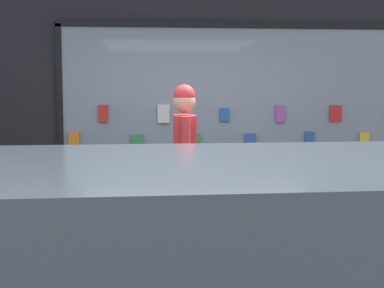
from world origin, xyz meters
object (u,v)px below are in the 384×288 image
object	(u,v)px
display_table_left	(58,175)
person_browsing	(184,154)
display_table_right	(325,178)
small_dog	(148,237)

from	to	relation	value
display_table_left	person_browsing	xyz separation A→B (m)	(1.38, -0.57, 0.29)
display_table_right	small_dog	distance (m)	2.29
display_table_left	person_browsing	size ratio (longest dim) A/B	1.59
display_table_left	display_table_right	size ratio (longest dim) A/B	1.00
person_browsing	display_table_right	bearing A→B (deg)	-70.40
display_table_right	person_browsing	bearing A→B (deg)	-161.58
display_table_left	person_browsing	bearing A→B (deg)	-22.27
display_table_left	small_dog	world-z (taller)	display_table_left
person_browsing	small_dog	size ratio (longest dim) A/B	3.16
display_table_left	small_dog	size ratio (longest dim) A/B	5.03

